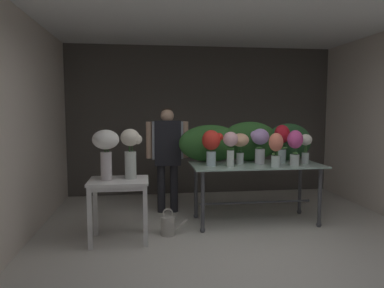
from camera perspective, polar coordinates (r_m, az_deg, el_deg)
ground_plane at (r=5.15m, az=4.62°, el=-12.15°), size 7.63×7.63×0.00m
wall_back at (r=6.61m, az=1.54°, el=3.79°), size 5.02×0.12×2.72m
wall_left at (r=5.02m, az=-24.54°, el=2.69°), size 0.12×3.59×2.72m
ceiling_slab at (r=5.05m, az=4.89°, el=19.41°), size 5.14×3.59×0.12m
display_table_glass at (r=4.95m, az=10.29°, el=-4.79°), size 1.78×0.81×0.83m
side_table_white at (r=4.29m, az=-11.77°, el=-7.12°), size 0.70×0.54×0.74m
florist at (r=5.33m, az=-4.00°, el=-0.69°), size 0.64×0.24×1.59m
foliage_backdrop at (r=5.14m, az=8.70°, el=0.28°), size 1.97×0.30×0.57m
vase_scarlet_freesia at (r=4.65m, az=3.18°, el=0.03°), size 0.29×0.24×0.48m
vase_crimson_dahlias at (r=5.09m, az=14.37°, el=0.63°), size 0.21×0.21×0.53m
vase_blush_lilies at (r=4.59m, az=6.28°, el=-0.14°), size 0.19×0.19×0.46m
vase_coral_anemones at (r=4.67m, az=13.44°, el=-0.48°), size 0.19×0.19×0.45m
vase_fuchsia_peonies at (r=4.85m, az=16.36°, el=-0.11°), size 0.20×0.20×0.47m
vase_peach_ranunculus at (r=4.86m, az=7.81°, el=0.12°), size 0.24×0.24×0.42m
vase_ivory_tulips at (r=5.08m, az=17.94°, el=-0.29°), size 0.17×0.17×0.41m
vase_lilac_carnations at (r=4.91m, az=10.95°, el=0.32°), size 0.26×0.24×0.49m
vase_white_roses_tall at (r=4.22m, az=-13.74°, el=-0.44°), size 0.31×0.31×0.59m
vase_cream_lisianthus_tall at (r=4.25m, az=-9.89°, el=-0.96°), size 0.26×0.23×0.60m
watering_can at (r=4.53m, az=-3.87°, el=-12.98°), size 0.35×0.18×0.34m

